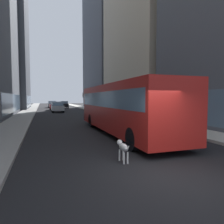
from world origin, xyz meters
The scene contains 11 objects.
ground_plane centered at (0.00, 35.00, 0.00)m, with size 120.00×120.00×0.00m, color black.
sidewalk_left centered at (-5.70, 35.00, 0.07)m, with size 2.40×110.00×0.15m, color gray.
sidewalk_right centered at (5.70, 35.00, 0.07)m, with size 2.40×110.00×0.15m, color #ADA89E.
building_right_far centered at (11.90, 41.29, 19.34)m, with size 9.75×18.52×38.70m.
transit_bus centered at (1.20, 6.97, 1.78)m, with size 2.78×11.53×3.05m.
car_red_coupe centered at (-1.20, 36.27, 0.82)m, with size 1.90×4.05×1.62m.
car_black_suv centered at (1.20, 43.50, 0.82)m, with size 1.76×4.37×1.62m.
car_silver_sedan centered at (-1.20, 29.37, 0.82)m, with size 1.86×3.91×1.62m.
car_grey_wagon centered at (-1.20, 47.22, 0.82)m, with size 1.93×4.27×1.62m.
dalmatian_dog centered at (-0.88, 1.56, 0.51)m, with size 0.22×0.96×0.72m.
pedestrian_with_handbag centered at (6.26, 9.38, 1.01)m, with size 0.45×0.34×1.69m.
Camera 1 is at (-3.52, -5.08, 2.22)m, focal length 33.13 mm.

